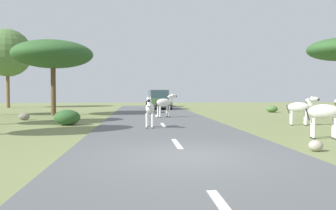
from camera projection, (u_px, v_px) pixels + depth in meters
ground_plane at (188, 158)px, 8.46m from camera, size 90.00×90.00×0.00m
road at (186, 157)px, 8.45m from camera, size 6.00×64.00×0.05m
lane_markings at (192, 164)px, 7.46m from camera, size 0.16×56.00×0.01m
zebra_0 at (150, 109)px, 15.05m from camera, size 0.47×1.46×1.38m
zebra_1 at (327, 112)px, 11.86m from camera, size 1.59×0.67×1.52m
zebra_2 at (300, 108)px, 16.65m from camera, size 1.50×0.60×1.43m
zebra_3 at (165, 103)px, 21.34m from camera, size 1.44×0.98×1.48m
car_0 at (159, 100)px, 32.11m from camera, size 2.26×4.46×1.74m
car_1 at (158, 99)px, 37.93m from camera, size 2.12×4.39×1.74m
tree_0 at (53, 55)px, 23.68m from camera, size 5.36×5.36×5.09m
tree_6 at (7, 53)px, 35.66m from camera, size 4.84×4.84×8.03m
bush_0 at (272, 109)px, 27.52m from camera, size 0.90×0.81×0.54m
bush_1 at (67, 117)px, 16.82m from camera, size 1.25×1.12×0.75m
rock_0 at (24, 117)px, 19.86m from camera, size 0.61×0.43×0.41m
rock_1 at (316, 146)px, 9.37m from camera, size 0.39×0.31×0.31m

